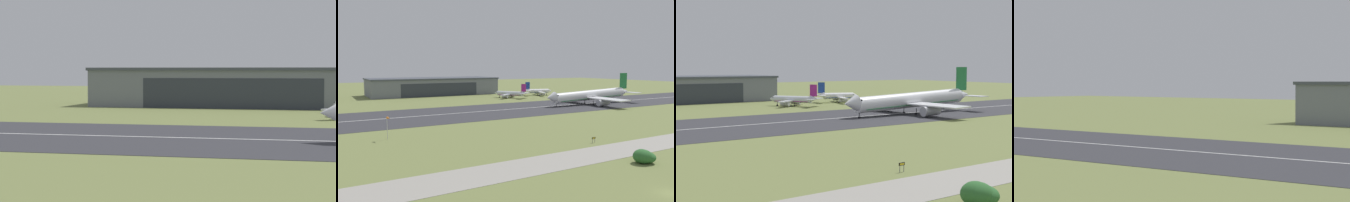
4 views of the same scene
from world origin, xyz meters
TOP-DOWN VIEW (x-y plane):
  - ground_plane at (0.00, 51.03)m, footprint 748.88×748.88m
  - runway_strip at (0.00, 102.06)m, footprint 508.88×48.05m
  - runway_centreline at (0.00, 102.06)m, footprint 458.00×0.70m
  - taxiway_road at (0.00, 23.25)m, footprint 381.66×10.91m
  - hangar_building at (24.82, 201.76)m, footprint 89.76×35.74m
  - airplane_landing at (79.59, 99.21)m, footprint 59.76×49.32m
  - airplane_parked_west at (59.88, 150.81)m, footprint 20.54×22.91m
  - airplane_parked_centre at (87.14, 157.75)m, footprint 20.84×23.08m
  - shrub_clump at (10.68, 13.16)m, footprint 4.87×3.99m
  - windsock_pole at (-31.60, 62.73)m, footprint 1.02×2.34m
  - runway_sign at (15.00, 31.88)m, footprint 1.21×0.14m

SIDE VIEW (x-z plane):
  - ground_plane at x=0.00m, z-range 0.00..0.00m
  - taxiway_road at x=0.00m, z-range 0.00..0.05m
  - runway_strip at x=0.00m, z-range 0.00..0.06m
  - runway_centreline at x=0.00m, z-range 0.06..0.07m
  - runway_sign at x=15.00m, z-range 0.36..1.91m
  - shrub_clump at x=10.68m, z-range -0.10..2.87m
  - airplane_parked_west at x=59.88m, z-range -1.82..7.50m
  - airplane_parked_centre at x=87.14m, z-range -1.76..7.73m
  - airplane_landing at x=79.59m, z-range -3.54..13.03m
  - windsock_pole at x=-31.60m, z-range 2.50..8.95m
  - hangar_building at x=24.82m, z-range 0.01..12.21m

